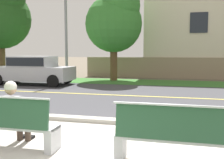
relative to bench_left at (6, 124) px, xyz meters
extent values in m
plane|color=#665B4C|center=(1.50, 7.79, -0.46)|extent=(140.00, 140.00, 0.00)
cube|color=#B7B2A8|center=(1.50, 0.19, -0.45)|extent=(44.00, 3.60, 0.01)
cube|color=#ADA89E|center=(1.50, 2.14, -0.40)|extent=(44.00, 0.30, 0.11)
cube|color=#424247|center=(1.50, 6.29, -0.46)|extent=(52.00, 8.00, 0.01)
cube|color=#E0CC4C|center=(1.50, 6.29, -0.45)|extent=(48.00, 0.14, 0.01)
cube|color=#38702D|center=(1.50, 11.15, -0.45)|extent=(48.00, 2.80, 0.02)
cube|color=silver|center=(0.88, 0.07, -0.23)|extent=(0.14, 0.40, 0.45)
cube|color=silver|center=(0.00, 0.07, -0.03)|extent=(1.91, 0.44, 0.05)
cube|color=#285138|center=(0.00, -0.13, 0.25)|extent=(1.83, 0.12, 0.52)
cylinder|color=silver|center=(0.00, -0.14, 0.53)|extent=(1.91, 0.04, 0.04)
cube|color=silver|center=(2.12, 0.07, -0.23)|extent=(0.14, 0.40, 0.45)
cube|color=silver|center=(3.00, 0.07, -0.03)|extent=(1.91, 0.44, 0.05)
cube|color=#285138|center=(3.00, -0.13, 0.25)|extent=(1.83, 0.12, 0.52)
cylinder|color=silver|center=(3.00, -0.14, 0.53)|extent=(1.91, 0.04, 0.04)
cylinder|color=#47382D|center=(-0.03, 0.26, 0.05)|extent=(0.15, 0.42, 0.15)
cylinder|color=#47382D|center=(0.15, 0.26, 0.05)|extent=(0.15, 0.42, 0.15)
cylinder|color=#47382D|center=(-0.03, 0.45, -0.24)|extent=(0.12, 0.12, 0.43)
cube|color=black|center=(-0.03, 0.53, -0.42)|extent=(0.09, 0.24, 0.07)
cylinder|color=#47382D|center=(0.15, 0.45, -0.24)|extent=(0.12, 0.12, 0.43)
cube|color=black|center=(0.15, 0.53, -0.42)|extent=(0.09, 0.24, 0.07)
cube|color=gray|center=(0.06, 0.07, 0.25)|extent=(0.34, 0.20, 0.52)
cylinder|color=gray|center=(-0.15, 0.09, 0.27)|extent=(0.09, 0.09, 0.46)
cylinder|color=gray|center=(0.28, 0.09, 0.27)|extent=(0.09, 0.09, 0.46)
sphere|color=tan|center=(0.06, 0.08, 0.64)|extent=(0.21, 0.21, 0.21)
sphere|color=beige|center=(0.06, 0.08, 0.68)|extent=(0.22, 0.22, 0.22)
cube|color=#B2B5BC|center=(-4.57, 8.69, 0.16)|extent=(4.30, 1.76, 0.72)
cube|color=#B2B5BC|center=(-4.57, 8.69, 0.78)|extent=(2.24, 1.58, 0.60)
cube|color=black|center=(-4.57, 8.69, 0.80)|extent=(2.15, 1.62, 0.43)
cylinder|color=black|center=(-2.97, 7.85, -0.14)|extent=(0.64, 0.18, 0.64)
cylinder|color=black|center=(-2.97, 9.53, -0.14)|extent=(0.64, 0.18, 0.64)
cylinder|color=black|center=(-6.17, 9.53, -0.14)|extent=(0.64, 0.18, 0.64)
cylinder|color=gray|center=(-3.51, 10.75, 3.42)|extent=(0.16, 0.16, 7.75)
cylinder|color=brown|center=(-8.19, 10.99, 0.76)|extent=(0.46, 0.46, 2.45)
sphere|color=#1E4719|center=(-8.19, 10.99, 3.46)|extent=(3.92, 3.92, 3.92)
cylinder|color=brown|center=(-0.80, 11.73, 0.62)|extent=(0.44, 0.44, 2.17)
sphere|color=#33752D|center=(-0.80, 11.73, 3.01)|extent=(3.47, 3.47, 3.47)
sphere|color=#33752D|center=(-0.37, 11.47, 4.05)|extent=(2.43, 2.43, 2.43)
cube|color=gray|center=(3.28, 13.90, 0.24)|extent=(13.00, 0.36, 1.40)
cube|color=#232833|center=(4.30, 13.87, 3.18)|extent=(1.10, 0.06, 1.30)
camera|label=1|loc=(3.00, -4.09, 1.32)|focal=42.20mm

